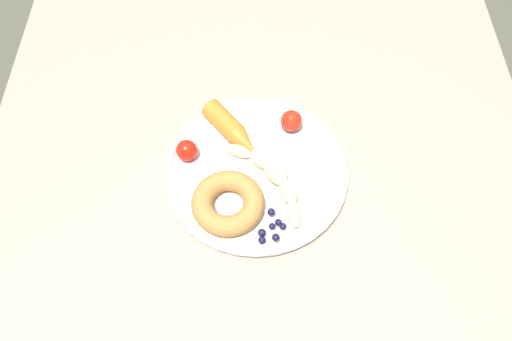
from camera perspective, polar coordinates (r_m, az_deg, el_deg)
ground_plane at (r=1.49m, az=0.32°, el=-13.34°), size 6.00×6.00×0.00m
dining_table at (r=0.92m, az=0.50°, el=-0.94°), size 1.09×0.90×0.70m
plate at (r=0.82m, az=0.00°, el=-0.11°), size 0.29×0.29×0.02m
banana at (r=0.80m, az=1.76°, el=-0.64°), size 0.15×0.12×0.03m
carrot_orange at (r=0.85m, az=-2.63°, el=4.48°), size 0.11×0.10×0.03m
donut at (r=0.78m, az=-3.08°, el=-3.54°), size 0.12×0.12×0.03m
blueberry_pile at (r=0.77m, az=1.78°, el=-6.33°), size 0.05×0.04×0.02m
tomato_near at (r=0.83m, az=-7.55°, el=2.18°), size 0.03×0.03×0.03m
tomato_mid at (r=0.86m, az=3.86°, el=5.41°), size 0.04×0.04×0.04m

